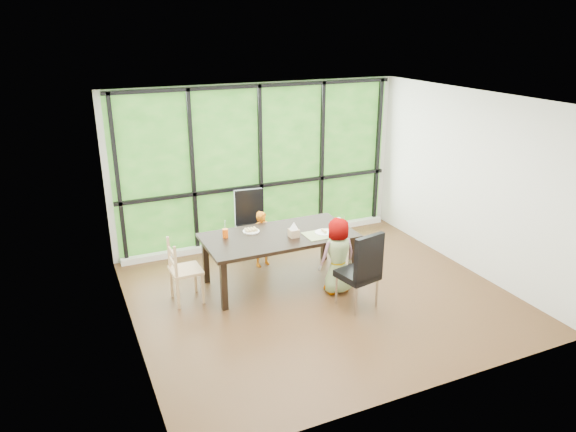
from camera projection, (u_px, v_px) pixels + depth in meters
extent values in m
plane|color=black|center=(319.00, 296.00, 7.39)|extent=(5.00, 5.00, 0.00)
plane|color=silver|center=(259.00, 165.00, 8.86)|extent=(5.00, 0.00, 5.00)
cube|color=#215317|center=(260.00, 165.00, 8.84)|extent=(4.80, 0.02, 2.65)
cube|color=silver|center=(263.00, 238.00, 9.22)|extent=(4.80, 0.12, 0.10)
cube|color=black|center=(279.00, 258.00, 7.66)|extent=(2.18, 1.14, 0.75)
cube|color=black|center=(252.00, 225.00, 8.47)|extent=(0.50, 0.50, 1.08)
cube|color=black|center=(358.00, 269.00, 6.95)|extent=(0.54, 0.54, 1.08)
cube|color=tan|center=(186.00, 270.00, 7.13)|extent=(0.41, 0.43, 0.90)
imported|color=#D2660A|center=(263.00, 239.00, 8.19)|extent=(0.37, 0.28, 0.89)
imported|color=slate|center=(338.00, 256.00, 7.33)|extent=(0.54, 0.36, 1.10)
cube|color=tan|center=(321.00, 234.00, 7.53)|extent=(0.48, 0.35, 0.01)
cylinder|color=white|center=(251.00, 231.00, 7.63)|extent=(0.24, 0.24, 0.02)
cylinder|color=white|center=(324.00, 232.00, 7.59)|extent=(0.26, 0.26, 0.02)
cylinder|color=#FF5A0A|center=(225.00, 233.00, 7.41)|extent=(0.08, 0.08, 0.13)
cylinder|color=#38D423|center=(343.00, 229.00, 7.59)|extent=(0.07, 0.07, 0.11)
cylinder|color=white|center=(338.00, 220.00, 7.97)|extent=(0.07, 0.07, 0.07)
cube|color=tan|center=(294.00, 233.00, 7.44)|extent=(0.13, 0.13, 0.11)
cylinder|color=white|center=(225.00, 226.00, 7.37)|extent=(0.01, 0.04, 0.20)
cylinder|color=pink|center=(344.00, 223.00, 7.55)|extent=(0.01, 0.04, 0.20)
cone|color=white|center=(294.00, 226.00, 7.40)|extent=(0.12, 0.12, 0.11)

